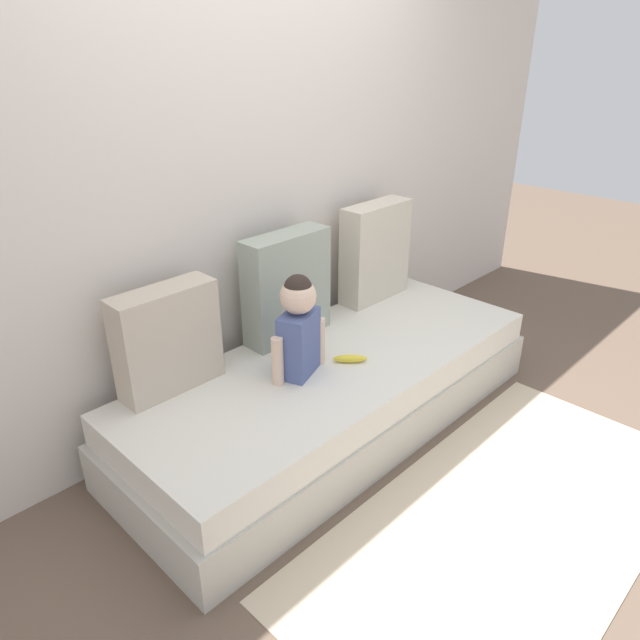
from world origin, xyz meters
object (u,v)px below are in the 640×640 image
(throw_pillow_right, at_px, (375,252))
(banana, at_px, (350,359))
(throw_pillow_center, at_px, (287,286))
(toddler, at_px, (299,325))
(couch, at_px, (335,391))
(throw_pillow_left, at_px, (168,340))

(throw_pillow_right, height_order, banana, throw_pillow_right)
(banana, bearing_deg, throw_pillow_center, 91.85)
(throw_pillow_center, distance_m, toddler, 0.40)
(throw_pillow_center, bearing_deg, toddler, -125.05)
(couch, distance_m, throw_pillow_center, 0.60)
(couch, bearing_deg, toddler, 173.26)
(throw_pillow_left, height_order, throw_pillow_right, throw_pillow_right)
(banana, bearing_deg, throw_pillow_right, 31.62)
(couch, height_order, throw_pillow_left, throw_pillow_left)
(throw_pillow_right, xyz_separation_m, toddler, (-0.95, -0.33, -0.04))
(toddler, bearing_deg, throw_pillow_center, 54.95)
(throw_pillow_right, height_order, toddler, throw_pillow_right)
(throw_pillow_left, xyz_separation_m, banana, (0.74, -0.44, -0.22))
(throw_pillow_right, relative_size, toddler, 1.17)
(throw_pillow_left, relative_size, toddler, 0.97)
(throw_pillow_right, xyz_separation_m, banana, (-0.71, -0.44, -0.27))
(banana, bearing_deg, throw_pillow_left, 149.37)
(throw_pillow_left, distance_m, toddler, 0.59)
(throw_pillow_left, bearing_deg, toddler, -33.40)
(throw_pillow_left, relative_size, throw_pillow_right, 0.83)
(couch, relative_size, throw_pillow_right, 3.97)
(throw_pillow_left, distance_m, banana, 0.89)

